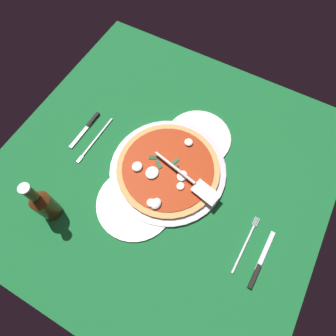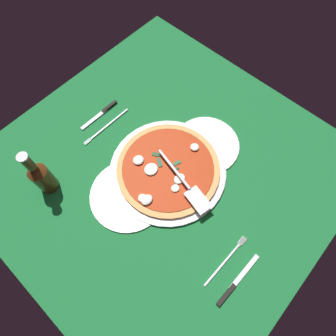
{
  "view_description": "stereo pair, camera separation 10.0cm",
  "coord_description": "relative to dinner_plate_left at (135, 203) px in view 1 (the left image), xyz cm",
  "views": [
    {
      "loc": [
        -36.59,
        -22.1,
        92.86
      ],
      "look_at": [
        0.59,
        -1.56,
        2.49
      ],
      "focal_mm": 31.06,
      "sensor_mm": 36.0,
      "label": 1
    },
    {
      "loc": [
        -30.78,
        -30.2,
        92.86
      ],
      "look_at": [
        0.59,
        -1.56,
        2.49
      ],
      "focal_mm": 31.06,
      "sensor_mm": 36.0,
      "label": 2
    }
  ],
  "objects": [
    {
      "name": "checker_pattern",
      "position": [
        15.2,
        -2.08,
        -0.55
      ],
      "size": [
        111.94,
        111.94,
        0.1
      ],
      "color": "silver",
      "rests_on": "ground_plane"
    },
    {
      "name": "dinner_plate_right",
      "position": [
        32.8,
        -7.04,
        0.0
      ],
      "size": [
        23.93,
        23.93,
        1.0
      ],
      "primitive_type": "cylinder",
      "color": "white",
      "rests_on": "ground_plane"
    },
    {
      "name": "place_setting_near",
      "position": [
        3.33,
        -40.31,
        -0.14
      ],
      "size": [
        21.12,
        14.03,
        1.4
      ],
      "rotation": [
        0.0,
        0.0,
        -0.03
      ],
      "color": "white",
      "rests_on": "ground_plane"
    },
    {
      "name": "place_setting_far",
      "position": [
        15.27,
        28.78,
        -0.15
      ],
      "size": [
        21.45,
        13.41,
        1.4
      ],
      "rotation": [
        0.0,
        0.0,
        3.12
      ],
      "color": "white",
      "rests_on": "ground_plane"
    },
    {
      "name": "beer_bottle",
      "position": [
        -15.55,
        22.36,
        7.91
      ],
      "size": [
        6.25,
        6.25,
        21.78
      ],
      "color": "#4E2A12",
      "rests_on": "ground_plane"
    },
    {
      "name": "ground_plane",
      "position": [
        15.2,
        -2.08,
        -1.0
      ],
      "size": [
        111.94,
        111.94,
        0.8
      ],
      "primitive_type": "cube",
      "color": "#175F2C"
    },
    {
      "name": "pizza_server",
      "position": [
        14.86,
        -11.81,
        3.99
      ],
      "size": [
        8.58,
        26.33,
        1.0
      ],
      "rotation": [
        0.0,
        0.0,
        4.5
      ],
      "color": "silver",
      "rests_on": "pizza"
    },
    {
      "name": "pizza_pan",
      "position": [
        15.79,
        -3.64,
        0.2
      ],
      "size": [
        40.47,
        40.47,
        1.39
      ],
      "primitive_type": "cylinder",
      "color": "silver",
      "rests_on": "ground_plane"
    },
    {
      "name": "dinner_plate_left",
      "position": [
        0.0,
        0.0,
        0.0
      ],
      "size": [
        25.75,
        25.75,
        1.0
      ],
      "primitive_type": "cylinder",
      "color": "white",
      "rests_on": "ground_plane"
    },
    {
      "name": "pizza",
      "position": [
        15.55,
        -3.61,
        1.63
      ],
      "size": [
        35.81,
        35.81,
        2.76
      ],
      "color": "tan",
      "rests_on": "pizza_pan"
    }
  ]
}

